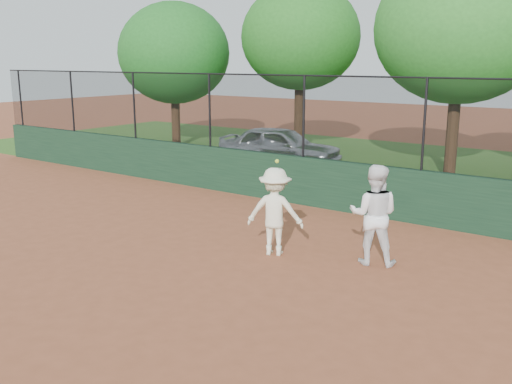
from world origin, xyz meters
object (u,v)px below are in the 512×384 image
Objects in this scene: tree_2 at (460,28)px; player_second at (374,215)px; parked_car at (280,147)px; tree_1 at (300,37)px; tree_0 at (174,53)px; player_main at (275,212)px.

player_second is at bearing -81.30° from tree_2.
parked_car is 0.62× the size of tree_2.
parked_car is at bearing -70.21° from tree_1.
tree_0 reaches higher than player_second.
tree_1 reaches higher than player_main.
player_second is at bearing -148.43° from parked_car.
tree_0 is 0.92× the size of tree_1.
tree_1 reaches higher than tree_0.
player_main is at bearing -159.21° from parked_car.
tree_0 is 5.37m from tree_1.
parked_car is at bearing -65.86° from player_second.
player_main is 0.28× the size of tree_2.
tree_2 is (6.14, -1.06, 0.07)m from tree_1.
player_second is 0.28× the size of tree_1.
tree_1 is at bearing 119.47° from player_main.
tree_2 is at bearing -100.74° from player_second.
player_main is 12.23m from tree_1.
tree_0 reaches higher than player_main.
player_second is 9.32m from tree_2.
tree_2 is at bearing -9.82° from tree_1.
tree_1 is at bearing -71.61° from player_second.
player_main is (-1.68, -0.60, -0.08)m from player_second.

